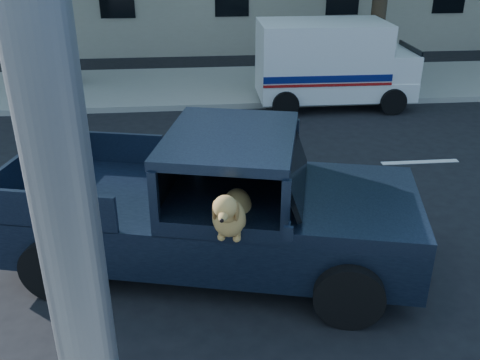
{
  "coord_description": "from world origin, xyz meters",
  "views": [
    {
      "loc": [
        -0.62,
        -6.17,
        4.39
      ],
      "look_at": [
        -0.03,
        -0.12,
        1.47
      ],
      "focal_mm": 40.0,
      "sensor_mm": 36.0,
      "label": 1
    }
  ],
  "objects": [
    {
      "name": "lane_stripes",
      "position": [
        2.0,
        3.4,
        0.01
      ],
      "size": [
        21.6,
        0.14,
        0.01
      ],
      "primitive_type": null,
      "color": "silver",
      "rests_on": "ground"
    },
    {
      "name": "pickup_truck",
      "position": [
        -0.47,
        0.28,
        0.67
      ],
      "size": [
        5.84,
        3.44,
        1.97
      ],
      "rotation": [
        0.0,
        0.0,
        -0.24
      ],
      "color": "black",
      "rests_on": "ground"
    },
    {
      "name": "ground",
      "position": [
        0.0,
        0.0,
        0.0
      ],
      "size": [
        120.0,
        120.0,
        0.0
      ],
      "primitive_type": "plane",
      "color": "black",
      "rests_on": "ground"
    },
    {
      "name": "far_sidewalk",
      "position": [
        0.0,
        9.2,
        0.07
      ],
      "size": [
        60.0,
        4.0,
        0.15
      ],
      "primitive_type": "cube",
      "color": "gray",
      "rests_on": "ground"
    },
    {
      "name": "mail_truck",
      "position": [
        3.07,
        7.34,
        0.95
      ],
      "size": [
        4.0,
        2.06,
        2.18
      ],
      "rotation": [
        0.0,
        0.0,
        -0.01
      ],
      "color": "silver",
      "rests_on": "ground"
    }
  ]
}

